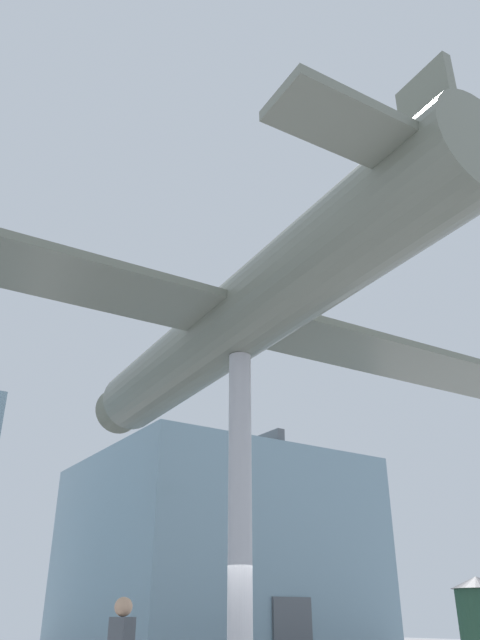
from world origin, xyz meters
name	(u,v)px	position (x,y,z in m)	size (l,w,h in m)	color
glass_pavilion_right	(214,556)	(8.71, 15.42, 4.18)	(11.78, 11.48, 8.95)	#7593A3
support_pylon_central	(240,515)	(0.00, 0.00, 3.46)	(0.49, 0.49, 6.92)	#B7B7BC
suspended_airplane	(235,323)	(0.01, 0.22, 7.83)	(18.60, 15.54, 2.96)	slate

